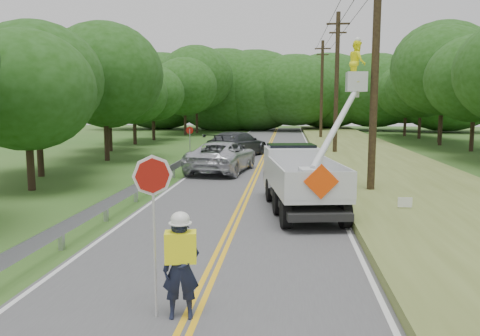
# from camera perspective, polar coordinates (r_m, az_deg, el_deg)

# --- Properties ---
(ground) EXTENTS (140.00, 140.00, 0.00)m
(ground) POSITION_cam_1_polar(r_m,az_deg,el_deg) (11.01, -3.23, -12.04)
(ground) COLOR #265719
(ground) RESTS_ON ground
(road) EXTENTS (7.20, 96.00, 0.03)m
(road) POSITION_cam_1_polar(r_m,az_deg,el_deg) (24.57, 1.89, -0.92)
(road) COLOR #4E4D50
(road) RESTS_ON ground
(guardrail) EXTENTS (0.18, 48.00, 0.77)m
(guardrail) POSITION_cam_1_polar(r_m,az_deg,el_deg) (25.96, -6.85, 0.70)
(guardrail) COLOR #A2A2AA
(guardrail) RESTS_ON ground
(utility_poles) EXTENTS (1.60, 43.30, 10.00)m
(utility_poles) POSITION_cam_1_polar(r_m,az_deg,el_deg) (27.49, 13.03, 10.80)
(utility_poles) COLOR black
(utility_poles) RESTS_ON ground
(tall_grass_verge) EXTENTS (7.00, 96.00, 0.30)m
(tall_grass_verge) POSITION_cam_1_polar(r_m,az_deg,el_deg) (25.09, 18.29, -0.81)
(tall_grass_verge) COLOR #5D692E
(tall_grass_verge) RESTS_ON ground
(treeline_left) EXTENTS (10.18, 55.95, 10.94)m
(treeline_left) POSITION_cam_1_polar(r_m,az_deg,el_deg) (42.27, -11.17, 10.04)
(treeline_left) COLOR #332319
(treeline_left) RESTS_ON ground
(treeline_horizon) EXTENTS (55.77, 14.86, 11.72)m
(treeline_horizon) POSITION_cam_1_polar(r_m,az_deg,el_deg) (66.57, 4.95, 9.29)
(treeline_horizon) COLOR #1B440E
(treeline_horizon) RESTS_ON ground
(flagger) EXTENTS (1.11, 0.53, 2.86)m
(flagger) POSITION_cam_1_polar(r_m,az_deg,el_deg) (8.35, -7.24, -11.08)
(flagger) COLOR #191E33
(flagger) RESTS_ON road
(bucket_truck) EXTENTS (4.00, 6.59, 6.14)m
(bucket_truck) POSITION_cam_1_polar(r_m,az_deg,el_deg) (17.45, 7.67, 0.20)
(bucket_truck) COLOR black
(bucket_truck) RESTS_ON road
(suv_silver) EXTENTS (3.60, 6.38, 1.68)m
(suv_silver) POSITION_cam_1_polar(r_m,az_deg,el_deg) (25.84, -2.18, 1.41)
(suv_silver) COLOR silver
(suv_silver) RESTS_ON road
(suv_darkgrey) EXTENTS (4.40, 6.58, 1.77)m
(suv_darkgrey) POSITION_cam_1_polar(r_m,az_deg,el_deg) (33.28, -0.34, 2.92)
(suv_darkgrey) COLOR #33363B
(suv_darkgrey) RESTS_ON road
(stop_sign_permanent) EXTENTS (0.49, 0.06, 2.31)m
(stop_sign_permanent) POSITION_cam_1_polar(r_m,az_deg,el_deg) (29.96, -6.07, 3.49)
(stop_sign_permanent) COLOR #A2A2AA
(stop_sign_permanent) RESTS_ON ground
(yard_sign) EXTENTS (0.46, 0.04, 0.67)m
(yard_sign) POSITION_cam_1_polar(r_m,az_deg,el_deg) (16.50, 19.27, -4.02)
(yard_sign) COLOR white
(yard_sign) RESTS_ON ground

